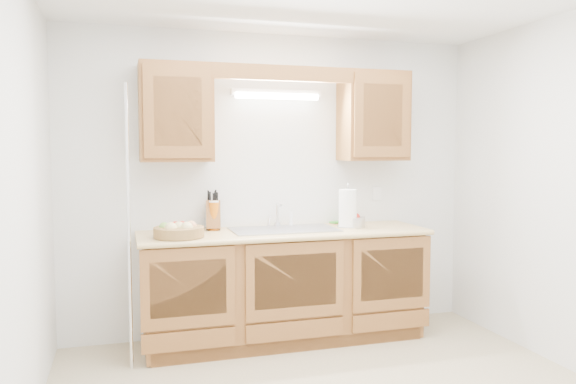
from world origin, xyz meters
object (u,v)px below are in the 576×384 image
object	(u,v)px
knife_block	(213,215)
apple_bowl	(352,221)
fruit_basket	(179,230)
paper_towel	(348,209)

from	to	relation	value
knife_block	apple_bowl	bearing A→B (deg)	-0.73
fruit_basket	paper_towel	xyz separation A→B (m)	(1.39, 0.12, 0.11)
fruit_basket	apple_bowl	xyz separation A→B (m)	(1.44, 0.15, -0.00)
knife_block	paper_towel	bearing A→B (deg)	-2.73
paper_towel	apple_bowl	world-z (taller)	paper_towel
fruit_basket	paper_towel	world-z (taller)	paper_towel
fruit_basket	paper_towel	bearing A→B (deg)	4.91
fruit_basket	knife_block	distance (m)	0.45
knife_block	paper_towel	size ratio (longest dim) A/B	0.89
knife_block	apple_bowl	size ratio (longest dim) A/B	1.17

